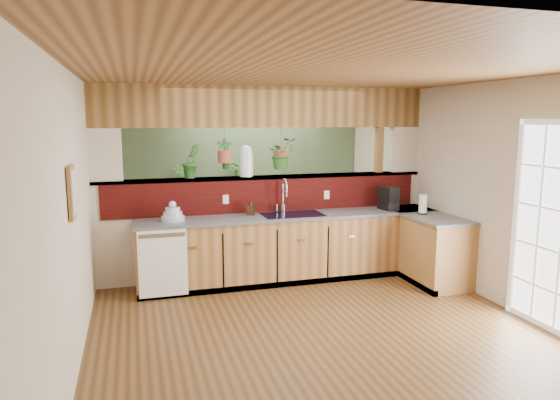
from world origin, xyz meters
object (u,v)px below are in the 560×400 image
object	(u,v)px
dish_stack	(173,215)
coffee_maker	(389,199)
faucet	(284,194)
soap_dispenser	(251,207)
glass_jar	(246,161)
shelving_console	(217,216)
paper_towel	(423,205)

from	to	relation	value
dish_stack	coffee_maker	bearing A→B (deg)	-1.19
coffee_maker	dish_stack	bearing A→B (deg)	171.63
faucet	coffee_maker	xyz separation A→B (m)	(1.48, -0.21, -0.10)
soap_dispenser	glass_jar	bearing A→B (deg)	91.17
dish_stack	shelving_console	xyz separation A→B (m)	(0.92, 2.26, -0.48)
glass_jar	shelving_console	distance (m)	2.20
dish_stack	paper_towel	bearing A→B (deg)	-8.24
dish_stack	coffee_maker	size ratio (longest dim) A/B	0.88
paper_towel	shelving_console	xyz separation A→B (m)	(-2.35, 2.74, -0.53)
coffee_maker	shelving_console	xyz separation A→B (m)	(-2.06, 2.33, -0.55)
glass_jar	coffee_maker	bearing A→B (deg)	-12.30
faucet	coffee_maker	distance (m)	1.50
faucet	dish_stack	bearing A→B (deg)	-174.48
soap_dispenser	coffee_maker	xyz separation A→B (m)	(1.95, -0.18, 0.05)
dish_stack	faucet	bearing A→B (deg)	5.52
shelving_console	dish_stack	bearing A→B (deg)	-132.57
soap_dispenser	coffee_maker	world-z (taller)	coffee_maker
soap_dispenser	faucet	bearing A→B (deg)	3.55
soap_dispenser	paper_towel	xyz separation A→B (m)	(2.23, -0.59, 0.02)
dish_stack	paper_towel	world-z (taller)	paper_towel
dish_stack	glass_jar	size ratio (longest dim) A/B	0.68
soap_dispenser	shelving_console	distance (m)	2.21
faucet	paper_towel	xyz separation A→B (m)	(1.77, -0.62, -0.13)
shelving_console	glass_jar	bearing A→B (deg)	-107.26
coffee_maker	glass_jar	world-z (taller)	glass_jar
paper_towel	glass_jar	size ratio (longest dim) A/B	0.65
dish_stack	shelving_console	bearing A→B (deg)	67.94
faucet	paper_towel	world-z (taller)	faucet
paper_towel	shelving_console	distance (m)	3.64
soap_dispenser	paper_towel	world-z (taller)	paper_towel
dish_stack	soap_dispenser	xyz separation A→B (m)	(1.03, 0.12, 0.03)
soap_dispenser	paper_towel	distance (m)	2.31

